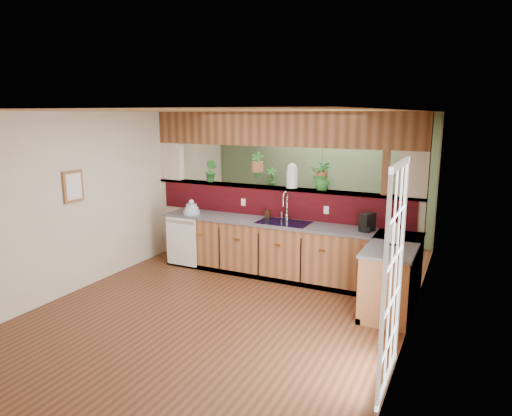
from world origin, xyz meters
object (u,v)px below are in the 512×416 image
at_px(faucet, 286,204).
at_px(soap_dispenser, 268,213).
at_px(glass_jar, 292,176).
at_px(shelving_console, 295,215).
at_px(paper_towel, 394,234).
at_px(dish_stack, 192,209).
at_px(coffee_maker, 367,223).

distance_m(faucet, soap_dispenser, 0.36).
xyz_separation_m(glass_jar, shelving_console, (-0.64, 1.90, -1.09)).
height_order(soap_dispenser, paper_towel, paper_towel).
distance_m(soap_dispenser, paper_towel, 2.22).
relative_size(faucet, paper_towel, 1.61).
bearing_deg(dish_stack, shelving_console, 67.45).
bearing_deg(faucet, dish_stack, -171.03).
bearing_deg(shelving_console, coffee_maker, -69.46).
bearing_deg(soap_dispenser, dish_stack, -168.16).
xyz_separation_m(faucet, glass_jar, (0.01, 0.22, 0.44)).
distance_m(dish_stack, shelving_console, 2.61).
distance_m(paper_towel, shelving_console, 3.72).
height_order(soap_dispenser, glass_jar, glass_jar).
bearing_deg(paper_towel, dish_stack, 173.14).
bearing_deg(glass_jar, soap_dispenser, -148.79).
bearing_deg(dish_stack, coffee_maker, 2.24).
height_order(dish_stack, coffee_maker, coffee_maker).
xyz_separation_m(faucet, coffee_maker, (1.32, -0.14, -0.13)).
xyz_separation_m(coffee_maker, paper_towel, (0.46, -0.52, 0.01)).
height_order(coffee_maker, glass_jar, glass_jar).
relative_size(dish_stack, soap_dispenser, 1.64).
bearing_deg(coffee_maker, shelving_console, 154.10).
bearing_deg(shelving_console, soap_dispenser, -102.00).
distance_m(coffee_maker, paper_towel, 0.70).
bearing_deg(dish_stack, glass_jar, 16.26).
xyz_separation_m(faucet, paper_towel, (1.79, -0.66, -0.12)).
xyz_separation_m(faucet, soap_dispenser, (-0.32, 0.02, -0.17)).
xyz_separation_m(faucet, dish_stack, (-1.61, -0.25, -0.18)).
bearing_deg(soap_dispenser, paper_towel, -17.86).
xyz_separation_m(soap_dispenser, paper_towel, (2.11, -0.68, 0.05)).
relative_size(faucet, shelving_console, 0.29).
distance_m(dish_stack, coffee_maker, 2.94).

